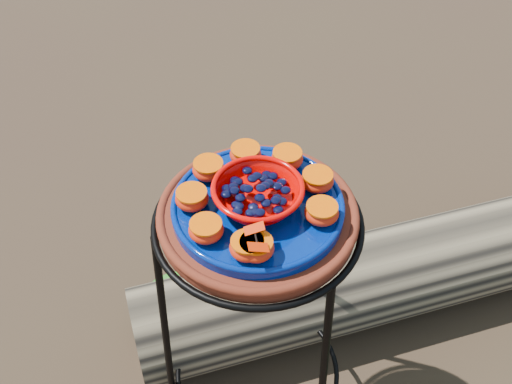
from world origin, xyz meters
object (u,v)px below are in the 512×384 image
(driftwood_log, at_px, (384,275))
(cobalt_plate, at_px, (258,208))
(red_bowl, at_px, (258,195))
(terracotta_saucer, at_px, (258,217))
(plant_stand, at_px, (257,326))

(driftwood_log, bearing_deg, cobalt_plate, -120.31)
(cobalt_plate, distance_m, driftwood_log, 0.77)
(red_bowl, bearing_deg, cobalt_plate, 0.00)
(terracotta_saucer, xyz_separation_m, red_bowl, (0.00, 0.00, 0.06))
(cobalt_plate, distance_m, red_bowl, 0.03)
(driftwood_log, bearing_deg, terracotta_saucer, -120.31)
(plant_stand, xyz_separation_m, cobalt_plate, (0.00, 0.00, 0.39))
(plant_stand, relative_size, driftwood_log, 0.49)
(plant_stand, bearing_deg, terracotta_saucer, 0.00)
(red_bowl, distance_m, driftwood_log, 0.80)
(plant_stand, distance_m, driftwood_log, 0.52)
(plant_stand, xyz_separation_m, driftwood_log, (0.24, 0.41, -0.22))
(terracotta_saucer, bearing_deg, cobalt_plate, 0.00)
(red_bowl, bearing_deg, plant_stand, 0.00)
(red_bowl, height_order, driftwood_log, red_bowl)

